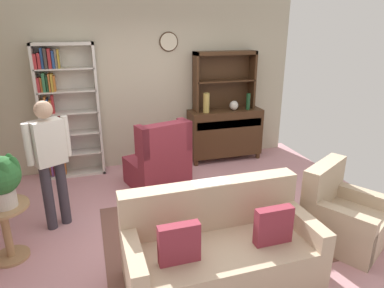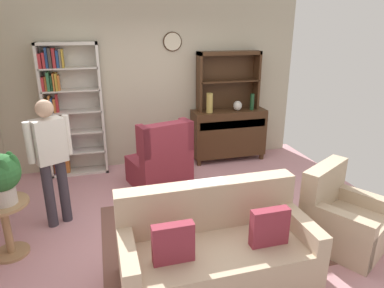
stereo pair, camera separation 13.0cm
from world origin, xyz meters
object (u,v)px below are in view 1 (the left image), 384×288
object	(u,v)px
potted_plant_large	(1,178)
person_reading	(50,157)
armchair_floral	(342,218)
bookshelf	(64,112)
bottle_wine	(248,101)
vase_tall	(206,103)
plant_stand	(5,226)
vase_round	(234,105)
book_stack	(226,193)
sideboard	(225,132)
sideboard_hutch	(224,72)
coffee_table	(216,202)
couch_floral	(220,250)
wingback_chair	(159,164)

from	to	relation	value
potted_plant_large	person_reading	size ratio (longest dim) A/B	0.34
armchair_floral	bookshelf	bearing A→B (deg)	136.46
bottle_wine	armchair_floral	world-z (taller)	bottle_wine
vase_tall	plant_stand	size ratio (longest dim) A/B	0.54
vase_round	book_stack	bearing A→B (deg)	-115.44
bookshelf	sideboard	xyz separation A→B (m)	(2.68, -0.08, -0.55)
book_stack	bookshelf	bearing A→B (deg)	129.99
vase_tall	person_reading	xyz separation A→B (m)	(-2.40, -1.40, -0.18)
sideboard_hutch	bookshelf	bearing A→B (deg)	-179.44
armchair_floral	plant_stand	bearing A→B (deg)	168.05
potted_plant_large	book_stack	size ratio (longest dim) A/B	2.70
bookshelf	coffee_table	xyz separation A→B (m)	(1.71, -2.19, -0.70)
potted_plant_large	bottle_wine	bearing A→B (deg)	28.41
vase_round	couch_floral	world-z (taller)	vase_round
vase_round	plant_stand	distance (m)	3.94
bookshelf	coffee_table	distance (m)	2.86
couch_floral	wingback_chair	size ratio (longest dim) A/B	1.72
bookshelf	couch_floral	bearing A→B (deg)	-64.37
bookshelf	vase_round	size ratio (longest dim) A/B	12.35
bottle_wine	plant_stand	xyz separation A→B (m)	(-3.63, -1.91, -0.68)
bottle_wine	coffee_table	size ratio (longest dim) A/B	0.36
person_reading	couch_floral	bearing A→B (deg)	-42.95
plant_stand	book_stack	distance (m)	2.40
couch_floral	person_reading	world-z (taller)	person_reading
sideboard_hutch	person_reading	xyz separation A→B (m)	(-2.79, -1.59, -0.65)
coffee_table	bookshelf	bearing A→B (deg)	127.94
coffee_table	vase_round	bearing A→B (deg)	61.63
sideboard_hutch	vase_round	bearing A→B (deg)	-53.52
sideboard	bottle_wine	xyz separation A→B (m)	(0.39, -0.09, 0.55)
wingback_chair	person_reading	distance (m)	1.64
vase_round	potted_plant_large	world-z (taller)	potted_plant_large
couch_floral	armchair_floral	world-z (taller)	couch_floral
potted_plant_large	person_reading	xyz separation A→B (m)	(0.40, 0.54, -0.03)
bookshelf	book_stack	size ratio (longest dim) A/B	10.64
vase_round	coffee_table	world-z (taller)	vase_round
potted_plant_large	book_stack	distance (m)	2.40
coffee_table	book_stack	world-z (taller)	book_stack
vase_round	armchair_floral	distance (m)	2.78
bookshelf	person_reading	size ratio (longest dim) A/B	1.35
plant_stand	person_reading	bearing A→B (deg)	48.74
bottle_wine	book_stack	world-z (taller)	bottle_wine
bookshelf	vase_tall	bearing A→B (deg)	-4.08
vase_round	bottle_wine	distance (m)	0.27
person_reading	book_stack	size ratio (longest dim) A/B	7.90
sideboard_hutch	book_stack	world-z (taller)	sideboard_hutch
sideboard_hutch	book_stack	xyz separation A→B (m)	(-0.84, -2.22, -1.10)
sideboard_hutch	wingback_chair	world-z (taller)	sideboard_hutch
sideboard_hutch	coffee_table	size ratio (longest dim) A/B	1.38
sideboard	plant_stand	bearing A→B (deg)	-148.33
sideboard	bottle_wine	world-z (taller)	bottle_wine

